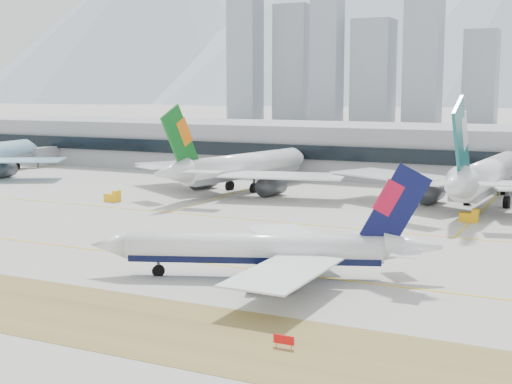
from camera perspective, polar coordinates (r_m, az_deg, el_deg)
The scene contains 9 objects.
ground at distance 114.32m, azimuth -6.48°, elevation -4.70°, with size 3000.00×3000.00×0.00m, color #9B9791.
taxiing_airliner at distance 96.73m, azimuth 0.88°, elevation -4.66°, with size 45.89×38.80×16.10m.
widebody_eva at distance 178.68m, azimuth -1.36°, elevation 1.93°, with size 62.43×61.79×22.56m.
widebody_cathay at distance 162.89m, azimuth 17.96°, elevation 1.14°, with size 69.43×68.01×24.79m.
terminal at distance 217.95m, azimuth 9.91°, elevation 3.33°, with size 280.00×43.10×15.00m.
hold_sign_right at distance 71.88m, azimuth 2.24°, elevation -11.74°, with size 2.20×0.15×1.35m.
gse_c at distance 144.14m, azimuth 16.73°, elevation -1.90°, with size 3.55×2.00×2.60m.
gse_b at distance 166.44m, azimuth -11.37°, elevation -0.40°, with size 3.55×2.00×2.60m.
city_skyline at distance 572.73m, azimuth 9.17°, elevation 10.49°, with size 342.00×49.80×140.00m.
Camera 1 is at (60.06, -93.92, 25.31)m, focal length 50.00 mm.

